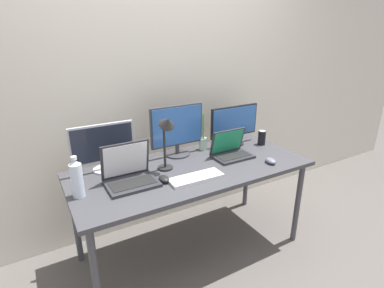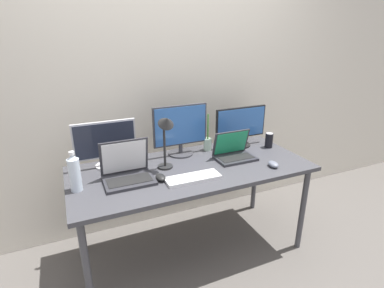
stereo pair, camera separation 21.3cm
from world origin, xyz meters
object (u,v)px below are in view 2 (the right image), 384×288
(soda_can_near_keyboard, at_px, (269,140))
(desk_lamp, at_px, (166,132))
(mouse_by_laptop, at_px, (273,164))
(mouse_by_keyboard, at_px, (161,177))
(laptop_secondary, at_px, (234,152))
(work_desk, at_px, (192,174))
(water_bottle, at_px, (75,173))
(keyboard_main, at_px, (193,178))
(monitor_left, at_px, (105,143))
(monitor_right, at_px, (241,125))
(bamboo_vase, at_px, (208,143))
(monitor_center, at_px, (180,129))
(laptop_silver, at_px, (127,171))

(soda_can_near_keyboard, height_order, desk_lamp, desk_lamp)
(desk_lamp, bearing_deg, mouse_by_laptop, -19.91)
(mouse_by_keyboard, bearing_deg, laptop_secondary, 9.69)
(work_desk, height_order, water_bottle, water_bottle)
(work_desk, height_order, soda_can_near_keyboard, soda_can_near_keyboard)
(laptop_secondary, bearing_deg, keyboard_main, -155.43)
(monitor_left, xyz_separation_m, monitor_right, (1.13, -0.02, -0.00))
(keyboard_main, bearing_deg, desk_lamp, 118.21)
(bamboo_vase, bearing_deg, monitor_center, 179.02)
(mouse_by_laptop, bearing_deg, keyboard_main, -176.31)
(monitor_right, bearing_deg, mouse_by_laptop, -91.54)
(laptop_secondary, bearing_deg, soda_can_near_keyboard, 12.27)
(laptop_silver, distance_m, mouse_by_laptop, 1.05)
(laptop_silver, bearing_deg, laptop_secondary, 1.76)
(laptop_secondary, xyz_separation_m, desk_lamp, (-0.55, 0.01, 0.23))
(laptop_secondary, distance_m, soda_can_near_keyboard, 0.41)
(desk_lamp, bearing_deg, mouse_by_keyboard, -124.67)
(laptop_secondary, relative_size, soda_can_near_keyboard, 2.41)
(bamboo_vase, bearing_deg, desk_lamp, -152.29)
(monitor_left, distance_m, desk_lamp, 0.46)
(work_desk, distance_m, laptop_secondary, 0.38)
(work_desk, relative_size, monitor_right, 3.69)
(laptop_silver, relative_size, water_bottle, 1.25)
(mouse_by_laptop, bearing_deg, water_bottle, 179.82)
(work_desk, height_order, monitor_center, monitor_center)
(laptop_silver, distance_m, soda_can_near_keyboard, 1.25)
(monitor_right, height_order, laptop_secondary, monitor_right)
(work_desk, relative_size, soda_can_near_keyboard, 13.86)
(laptop_secondary, bearing_deg, mouse_by_laptop, -54.15)
(monitor_center, height_order, mouse_by_keyboard, monitor_center)
(monitor_right, distance_m, laptop_secondary, 0.33)
(work_desk, relative_size, laptop_silver, 5.37)
(monitor_left, height_order, mouse_by_keyboard, monitor_left)
(laptop_secondary, relative_size, keyboard_main, 0.81)
(laptop_silver, height_order, laptop_secondary, laptop_silver)
(monitor_center, distance_m, keyboard_main, 0.50)
(water_bottle, bearing_deg, soda_can_near_keyboard, 4.80)
(monitor_right, xyz_separation_m, laptop_silver, (-1.04, -0.25, -0.12))
(monitor_left, height_order, monitor_right, monitor_left)
(laptop_silver, xyz_separation_m, desk_lamp, (0.29, 0.04, 0.23))
(mouse_by_laptop, bearing_deg, mouse_by_keyboard, 179.78)
(keyboard_main, bearing_deg, laptop_secondary, 25.33)
(bamboo_vase, bearing_deg, keyboard_main, -126.79)
(monitor_left, bearing_deg, bamboo_vase, -0.32)
(soda_can_near_keyboard, bearing_deg, laptop_silver, -174.79)
(laptop_silver, height_order, soda_can_near_keyboard, laptop_silver)
(laptop_secondary, bearing_deg, bamboo_vase, 114.30)
(monitor_right, distance_m, keyboard_main, 0.78)
(mouse_by_keyboard, distance_m, mouse_by_laptop, 0.83)
(bamboo_vase, bearing_deg, mouse_by_keyboard, -145.51)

